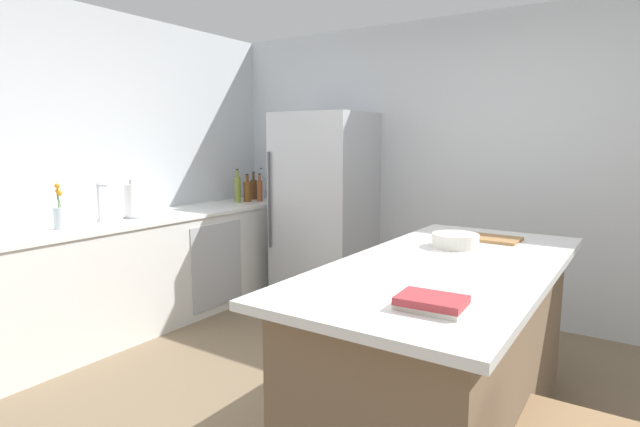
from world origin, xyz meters
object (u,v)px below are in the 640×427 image
cookbook_stack (431,303)px  kitchen_island (446,348)px  soda_bottle (261,187)px  whiskey_bottle (247,191)px  sink_faucet (100,202)px  mixing_bowl (455,240)px  refrigerator (325,208)px  cutting_board (491,238)px  paper_towel_roll (131,202)px  flower_vase (60,215)px  vinegar_bottle (260,190)px  olive_oil_bottle (238,189)px  syrup_bottle (254,189)px

cookbook_stack → kitchen_island: bearing=104.6°
soda_bottle → whiskey_bottle: soda_bottle is taller
sink_faucet → soda_bottle: soda_bottle is taller
kitchen_island → mixing_bowl: size_ratio=8.03×
refrigerator → cutting_board: 1.98m
paper_towel_roll → whiskey_bottle: 1.36m
kitchen_island → cutting_board: size_ratio=6.28×
flower_vase → whiskey_bottle: bearing=89.9°
vinegar_bottle → sink_faucet: bearing=-94.8°
kitchen_island → mixing_bowl: (-0.09, 0.37, 0.50)m
refrigerator → olive_oil_bottle: bearing=-165.7°
whiskey_bottle → cookbook_stack: (2.83, -2.16, -0.07)m
whiskey_bottle → cutting_board: (2.66, -0.72, -0.09)m
syrup_bottle → mixing_bowl: 2.90m
flower_vase → mixing_bowl: 2.70m
flower_vase → olive_oil_bottle: bearing=91.1°
paper_towel_roll → olive_oil_bottle: bearing=90.4°
whiskey_bottle → olive_oil_bottle: size_ratio=0.84×
refrigerator → soda_bottle: refrigerator is taller
refrigerator → flower_vase: (-0.87, -2.09, 0.12)m
flower_vase → paper_towel_roll: 0.61m
sink_faucet → soda_bottle: (0.01, 1.89, -0.03)m
refrigerator → whiskey_bottle: bearing=-171.6°
vinegar_bottle → syrup_bottle: bearing=150.9°
mixing_bowl → cutting_board: (0.11, 0.33, -0.03)m
sink_faucet → cutting_board: 2.86m
sink_faucet → paper_towel_roll: size_ratio=0.96×
cutting_board → syrup_bottle: bearing=161.6°
flower_vase → syrup_bottle: 2.15m
soda_bottle → olive_oil_bottle: (0.01, -0.38, 0.01)m
refrigerator → paper_towel_roll: refrigerator is taller
flower_vase → paper_towel_roll: (-0.03, 0.60, 0.03)m
olive_oil_bottle → cookbook_stack: size_ratio=1.36×
whiskey_bottle → mixing_bowl: (2.54, -1.06, -0.06)m
olive_oil_bottle → cutting_board: (2.70, -0.62, -0.12)m
kitchen_island → olive_oil_bottle: olive_oil_bottle is taller
kitchen_island → whiskey_bottle: (-2.63, 1.42, 0.56)m
syrup_bottle → olive_oil_bottle: size_ratio=0.87×
soda_bottle → mixing_bowl: soda_bottle is taller
cutting_board → cookbook_stack: bearing=-83.3°
sink_faucet → mixing_bowl: size_ratio=1.12×
refrigerator → whiskey_bottle: (-0.87, -0.13, 0.13)m
kitchen_island → soda_bottle: (-2.68, 1.70, 0.57)m
flower_vase → paper_towel_roll: size_ratio=1.04×
mixing_bowl → syrup_bottle: bearing=154.6°
soda_bottle → cutting_board: (2.71, -1.00, -0.11)m
paper_towel_roll → cutting_board: 2.76m
sink_faucet → vinegar_bottle: 1.72m
paper_towel_roll → olive_oil_bottle: olive_oil_bottle is taller
flower_vase → soda_bottle: soda_bottle is taller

